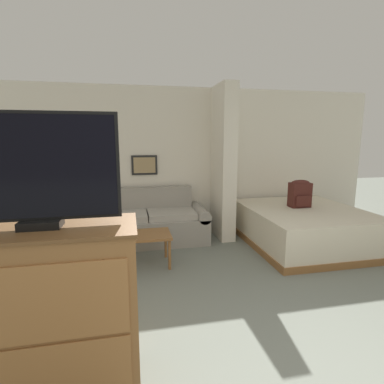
# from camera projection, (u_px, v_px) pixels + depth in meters

# --- Properties ---
(wall_back) EXTENTS (7.11, 0.16, 2.60)m
(wall_back) POSITION_uv_depth(u_px,v_px,m) (188.00, 162.00, 5.47)
(wall_back) COLOR silver
(wall_back) RESTS_ON ground_plane
(wall_partition_pillar) EXTENTS (0.24, 0.76, 2.60)m
(wall_partition_pillar) POSITION_uv_depth(u_px,v_px,m) (223.00, 163.00, 5.15)
(wall_partition_pillar) COLOR silver
(wall_partition_pillar) RESTS_ON ground_plane
(couch) EXTENTS (1.99, 0.84, 0.88)m
(couch) POSITION_uv_depth(u_px,v_px,m) (147.00, 223.00, 5.02)
(couch) COLOR gray
(couch) RESTS_ON ground_plane
(coffee_table) EXTENTS (0.69, 0.50, 0.44)m
(coffee_table) POSITION_uv_depth(u_px,v_px,m) (145.00, 238.00, 4.06)
(coffee_table) COLOR brown
(coffee_table) RESTS_ON ground_plane
(side_table) EXTENTS (0.40, 0.40, 0.55)m
(side_table) POSITION_uv_depth(u_px,v_px,m) (76.00, 219.00, 4.81)
(side_table) COLOR brown
(side_table) RESTS_ON ground_plane
(table_lamp) EXTENTS (0.38, 0.38, 0.48)m
(table_lamp) POSITION_uv_depth(u_px,v_px,m) (74.00, 192.00, 4.73)
(table_lamp) COLOR tan
(table_lamp) RESTS_ON side_table
(tv_dresser) EXTENTS (1.15, 0.53, 1.18)m
(tv_dresser) POSITION_uv_depth(u_px,v_px,m) (50.00, 316.00, 1.94)
(tv_dresser) COLOR brown
(tv_dresser) RESTS_ON ground_plane
(tv) EXTENTS (0.97, 0.16, 0.70)m
(tv) POSITION_uv_depth(u_px,v_px,m) (36.00, 171.00, 1.77)
(tv) COLOR black
(tv) RESTS_ON tv_dresser
(bed) EXTENTS (1.79, 2.03, 0.59)m
(bed) POSITION_uv_depth(u_px,v_px,m) (303.00, 226.00, 4.92)
(bed) COLOR brown
(bed) RESTS_ON ground_plane
(backpack) EXTENTS (0.34, 0.22, 0.45)m
(backpack) POSITION_uv_depth(u_px,v_px,m) (300.00, 193.00, 4.93)
(backpack) COLOR #471E19
(backpack) RESTS_ON bed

